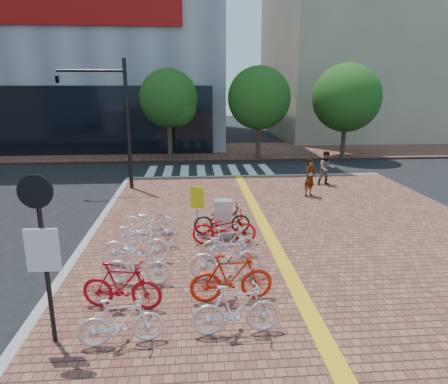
{
  "coord_description": "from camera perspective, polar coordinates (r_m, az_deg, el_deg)",
  "views": [
    {
      "loc": [
        -0.5,
        -9.52,
        4.99
      ],
      "look_at": [
        0.6,
        4.27,
        1.3
      ],
      "focal_mm": 32.0,
      "sensor_mm": 36.0,
      "label": 1
    }
  ],
  "objects": [
    {
      "name": "ground",
      "position": [
        10.76,
        -1.39,
        -12.7
      ],
      "size": [
        120.0,
        120.0,
        0.0
      ],
      "primitive_type": "plane",
      "color": "black",
      "rests_on": "ground"
    },
    {
      "name": "kerb_north",
      "position": [
        22.35,
        4.57,
        2.19
      ],
      "size": [
        14.0,
        0.25,
        0.15
      ],
      "primitive_type": "cube",
      "color": "gray",
      "rests_on": "ground"
    },
    {
      "name": "far_sidewalk",
      "position": [
        30.91,
        -3.59,
        5.77
      ],
      "size": [
        70.0,
        8.0,
        0.15
      ],
      "primitive_type": "cube",
      "color": "brown",
      "rests_on": "ground"
    },
    {
      "name": "building_beige",
      "position": [
        45.63,
        20.56,
        19.1
      ],
      "size": [
        20.0,
        18.0,
        18.0
      ],
      "primitive_type": "cube",
      "color": "gray",
      "rests_on": "ground"
    },
    {
      "name": "crosswalk",
      "position": [
        24.06,
        -2.08,
        2.98
      ],
      "size": [
        7.5,
        4.0,
        0.01
      ],
      "color": "silver",
      "rests_on": "ground"
    },
    {
      "name": "street_trees",
      "position": [
        27.55,
        7.24,
        12.98
      ],
      "size": [
        16.2,
        4.6,
        6.35
      ],
      "color": "#38281E",
      "rests_on": "far_sidewalk"
    },
    {
      "name": "bike_0",
      "position": [
        8.23,
        -14.51,
        -17.48
      ],
      "size": [
        1.68,
        0.65,
        0.99
      ],
      "primitive_type": "imported",
      "rotation": [
        0.0,
        0.0,
        1.69
      ],
      "color": "white",
      "rests_on": "sidewalk"
    },
    {
      "name": "bike_1",
      "position": [
        9.36,
        -14.42,
        -12.85
      ],
      "size": [
        1.89,
        0.84,
        1.1
      ],
      "primitive_type": "imported",
      "rotation": [
        0.0,
        0.0,
        1.39
      ],
      "color": "#B00C1A",
      "rests_on": "sidewalk"
    },
    {
      "name": "bike_2",
      "position": [
        10.31,
        -12.18,
        -10.33
      ],
      "size": [
        1.69,
        0.65,
        0.99
      ],
      "primitive_type": "imported",
      "rotation": [
        0.0,
        0.0,
        1.46
      ],
      "color": "white",
      "rests_on": "sidewalk"
    },
    {
      "name": "bike_3",
      "position": [
        11.4,
        -12.5,
        -7.45
      ],
      "size": [
        1.93,
        0.67,
        1.14
      ],
      "primitive_type": "imported",
      "rotation": [
        0.0,
        0.0,
        1.64
      ],
      "color": "white",
      "rests_on": "sidewalk"
    },
    {
      "name": "bike_4",
      "position": [
        12.34,
        -10.81,
        -6.11
      ],
      "size": [
        1.86,
        0.96,
        0.93
      ],
      "primitive_type": "imported",
      "rotation": [
        0.0,
        0.0,
        1.77
      ],
      "color": "silver",
      "rests_on": "sidewalk"
    },
    {
      "name": "bike_5",
      "position": [
        13.66,
        -10.55,
        -3.98
      ],
      "size": [
        1.85,
        0.83,
        0.94
      ],
      "primitive_type": "imported",
      "rotation": [
        0.0,
        0.0,
        1.46
      ],
      "color": "white",
      "rests_on": "sidewalk"
    },
    {
      "name": "bike_6",
      "position": [
        8.25,
        1.78,
        -16.45
      ],
      "size": [
        1.84,
        0.61,
        1.09
      ],
      "primitive_type": "imported",
      "rotation": [
        0.0,
        0.0,
        1.63
      ],
      "color": "silver",
      "rests_on": "sidewalk"
    },
    {
      "name": "bike_7",
      "position": [
        9.36,
        1.08,
        -12.13
      ],
      "size": [
        1.97,
        0.69,
        1.16
      ],
      "primitive_type": "imported",
      "rotation": [
        0.0,
        0.0,
        1.65
      ],
      "color": "red",
      "rests_on": "sidewalk"
    },
    {
      "name": "bike_8",
      "position": [
        10.35,
        0.34,
        -9.39
      ],
      "size": [
        1.94,
        0.66,
        1.15
      ],
      "primitive_type": "imported",
      "rotation": [
        0.0,
        0.0,
        1.63
      ],
      "color": "silver",
      "rests_on": "sidewalk"
    },
    {
      "name": "bike_9",
      "position": [
        11.49,
        0.62,
        -7.29
      ],
      "size": [
        1.7,
        0.76,
        0.99
      ],
      "primitive_type": "imported",
      "rotation": [
        0.0,
        0.0,
        1.76
      ],
      "color": "silver",
      "rests_on": "sidewalk"
    },
    {
      "name": "bike_10",
      "position": [
        12.57,
        0.04,
        -5.14
      ],
      "size": [
        2.02,
        0.74,
        1.05
      ],
      "primitive_type": "imported",
      "rotation": [
        0.0,
        0.0,
        1.55
      ],
      "color": "red",
      "rests_on": "sidewalk"
    },
    {
      "name": "bike_11",
      "position": [
        13.42,
        -0.29,
        -3.94
      ],
      "size": [
        1.92,
        0.74,
        1.0
      ],
      "primitive_type": "imported",
      "rotation": [
        0.0,
        0.0,
        1.61
      ],
      "color": "black",
      "rests_on": "sidewalk"
    },
    {
      "name": "pedestrian_a",
      "position": [
        18.3,
        12.16,
        2.07
      ],
      "size": [
        0.75,
        0.72,
        1.74
      ],
      "primitive_type": "imported",
      "rotation": [
        0.0,
        0.0,
        0.66
      ],
      "color": "gray",
      "rests_on": "sidewalk"
    },
    {
      "name": "pedestrian_b",
      "position": [
        20.6,
        14.41,
        3.3
      ],
      "size": [
        0.83,
        0.65,
        1.7
      ],
      "primitive_type": "imported",
      "rotation": [
        0.0,
        0.0,
        0.01
      ],
      "color": "#515467",
      "rests_on": "sidewalk"
    },
    {
      "name": "utility_box",
      "position": [
        13.14,
        -0.16,
        -3.77
      ],
      "size": [
        0.6,
        0.45,
        1.25
      ],
      "primitive_type": "cube",
      "rotation": [
        0.0,
        0.0,
        -0.06
      ],
      "color": "silver",
      "rests_on": "sidewalk"
    },
    {
      "name": "yellow_sign",
      "position": [
        13.15,
        -3.89,
        -1.4
      ],
      "size": [
        0.45,
        0.16,
        1.66
      ],
      "color": "#B7B7BC",
      "rests_on": "sidewalk"
    },
    {
      "name": "notice_sign",
      "position": [
        8.01,
        -24.56,
        -6.34
      ],
      "size": [
        0.62,
        0.14,
        3.36
      ],
      "color": "black",
      "rests_on": "sidewalk"
    },
    {
      "name": "traffic_light_pole",
      "position": [
        19.72,
        -17.86,
        12.32
      ],
      "size": [
        3.25,
        1.25,
        6.05
      ],
      "color": "black",
      "rests_on": "sidewalk"
    }
  ]
}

